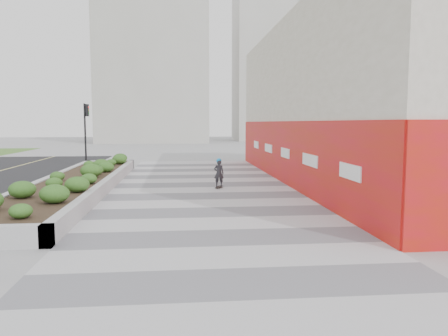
% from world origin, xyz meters
% --- Properties ---
extents(ground, '(160.00, 160.00, 0.00)m').
position_xyz_m(ground, '(0.00, 0.00, 0.00)').
color(ground, gray).
rests_on(ground, ground).
extents(walkway, '(8.00, 36.00, 0.01)m').
position_xyz_m(walkway, '(0.00, 3.00, 0.01)').
color(walkway, '#A8A8AD').
rests_on(walkway, ground).
extents(building, '(6.04, 24.08, 8.00)m').
position_xyz_m(building, '(6.98, 8.98, 3.98)').
color(building, '#BFB5A3').
rests_on(building, ground).
extents(planter, '(3.00, 18.00, 0.90)m').
position_xyz_m(planter, '(-5.50, 7.00, 0.42)').
color(planter, '#9E9EA0').
rests_on(planter, ground).
extents(traffic_signal_near, '(0.33, 0.28, 4.20)m').
position_xyz_m(traffic_signal_near, '(-7.23, 17.50, 2.76)').
color(traffic_signal_near, black).
rests_on(traffic_signal_near, ground).
extents(distant_bldg_north_l, '(16.00, 12.00, 20.00)m').
position_xyz_m(distant_bldg_north_l, '(-5.00, 55.00, 10.00)').
color(distant_bldg_north_l, '#ADAAA3').
rests_on(distant_bldg_north_l, ground).
extents(distant_bldg_north_r, '(14.00, 10.00, 24.00)m').
position_xyz_m(distant_bldg_north_r, '(15.00, 60.00, 12.00)').
color(distant_bldg_north_r, '#ADAAA3').
rests_on(distant_bldg_north_r, ground).
extents(manhole_cover, '(0.44, 0.44, 0.01)m').
position_xyz_m(manhole_cover, '(0.50, 3.00, 0.00)').
color(manhole_cover, '#595654').
rests_on(manhole_cover, ground).
extents(skateboarder, '(0.48, 0.75, 1.35)m').
position_xyz_m(skateboarder, '(0.70, 7.07, 0.69)').
color(skateboarder, beige).
rests_on(skateboarder, ground).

